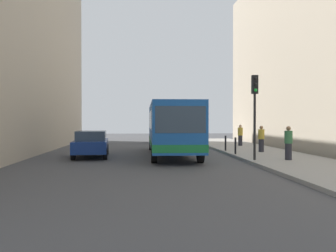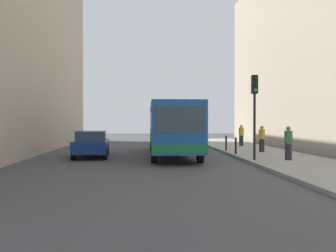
# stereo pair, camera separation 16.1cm
# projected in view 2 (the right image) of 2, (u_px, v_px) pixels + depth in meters

# --- Properties ---
(ground_plane) EXTENTS (80.00, 80.00, 0.00)m
(ground_plane) POSITION_uv_depth(u_px,v_px,m) (179.00, 161.00, 18.49)
(ground_plane) COLOR #424244
(sidewalk) EXTENTS (4.40, 40.00, 0.15)m
(sidewalk) POSITION_uv_depth(u_px,v_px,m) (282.00, 159.00, 18.87)
(sidewalk) COLOR gray
(sidewalk) RESTS_ON ground
(bus) EXTENTS (2.68, 11.06, 3.00)m
(bus) POSITION_uv_depth(u_px,v_px,m) (172.00, 126.00, 21.64)
(bus) COLOR #19519E
(bus) RESTS_ON ground
(car_beside_bus) EXTENTS (2.09, 4.51, 1.48)m
(car_beside_bus) POSITION_uv_depth(u_px,v_px,m) (92.00, 143.00, 20.54)
(car_beside_bus) COLOR navy
(car_beside_bus) RESTS_ON ground
(car_behind_bus) EXTENTS (2.04, 4.48, 1.48)m
(car_behind_bus) POSITION_uv_depth(u_px,v_px,m) (166.00, 135.00, 32.93)
(car_behind_bus) COLOR #A5A8AD
(car_behind_bus) RESTS_ON ground
(traffic_light) EXTENTS (0.28, 0.33, 4.10)m
(traffic_light) POSITION_uv_depth(u_px,v_px,m) (255.00, 101.00, 17.53)
(traffic_light) COLOR black
(traffic_light) RESTS_ON sidewalk
(bollard_near) EXTENTS (0.11, 0.11, 0.95)m
(bollard_near) POSITION_uv_depth(u_px,v_px,m) (236.00, 146.00, 20.70)
(bollard_near) COLOR black
(bollard_near) RESTS_ON sidewalk
(bollard_mid) EXTENTS (0.11, 0.11, 0.95)m
(bollard_mid) POSITION_uv_depth(u_px,v_px,m) (226.00, 143.00, 23.08)
(bollard_mid) COLOR black
(bollard_mid) RESTS_ON sidewalk
(pedestrian_near_signal) EXTENTS (0.38, 0.38, 1.63)m
(pedestrian_near_signal) POSITION_uv_depth(u_px,v_px,m) (288.00, 143.00, 17.59)
(pedestrian_near_signal) COLOR #26262D
(pedestrian_near_signal) RESTS_ON sidewalk
(pedestrian_mid_sidewalk) EXTENTS (0.38, 0.38, 1.59)m
(pedestrian_mid_sidewalk) POSITION_uv_depth(u_px,v_px,m) (262.00, 139.00, 22.09)
(pedestrian_mid_sidewalk) COLOR #26262D
(pedestrian_mid_sidewalk) RESTS_ON sidewalk
(pedestrian_far_sidewalk) EXTENTS (0.38, 0.38, 1.60)m
(pedestrian_far_sidewalk) POSITION_uv_depth(u_px,v_px,m) (241.00, 135.00, 27.59)
(pedestrian_far_sidewalk) COLOR #26262D
(pedestrian_far_sidewalk) RESTS_ON sidewalk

